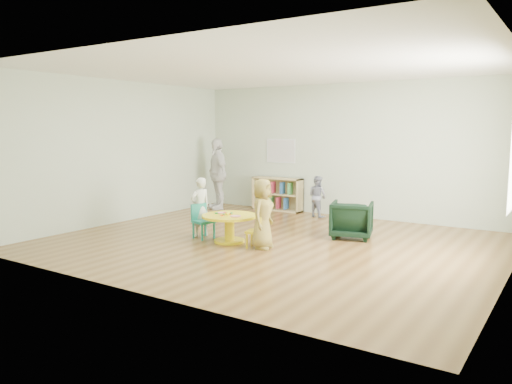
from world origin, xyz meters
TOP-DOWN VIEW (x-y plane):
  - room at (0.01, 0.00)m, footprint 7.10×7.00m
  - activity_table at (-0.61, -0.36)m, footprint 0.91×0.91m
  - kid_chair_left at (-1.18, -0.37)m, footprint 0.38×0.38m
  - kid_chair_right at (-0.00, -0.43)m, footprint 0.33×0.33m
  - bookshelf at (-1.61, 2.86)m, footprint 1.20×0.30m
  - alphabet_poster at (-1.60, 2.98)m, footprint 0.74×0.01m
  - armchair at (0.95, 1.04)m, footprint 0.84×0.85m
  - child_left at (-1.30, -0.27)m, footprint 0.34×0.43m
  - child_right at (0.08, -0.43)m, footprint 0.45×0.59m
  - toddler at (-0.45, 2.56)m, footprint 0.50×0.44m
  - adult_caretaker at (-2.86, 2.24)m, footprint 1.02×0.85m

SIDE VIEW (x-z plane):
  - kid_chair_right at x=0.00m, z-range 0.02..0.53m
  - kid_chair_left at x=-1.18m, z-range 0.02..0.61m
  - activity_table at x=-0.61m, z-range 0.06..0.56m
  - armchair at x=0.95m, z-range 0.00..0.63m
  - bookshelf at x=-1.61m, z-range -0.01..0.74m
  - toddler at x=-0.45m, z-range 0.00..0.87m
  - child_left at x=-1.30m, z-range 0.00..1.02m
  - child_right at x=0.08m, z-range 0.00..1.09m
  - adult_caretaker at x=-2.86m, z-range 0.00..1.63m
  - alphabet_poster at x=-1.60m, z-range 1.08..1.62m
  - room at x=0.01m, z-range 0.49..3.29m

